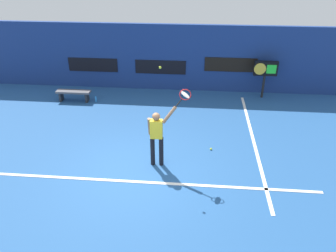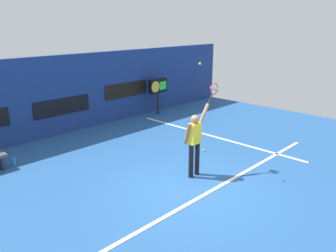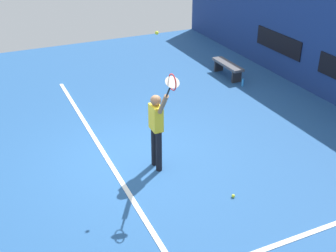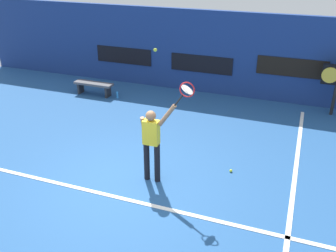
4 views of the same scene
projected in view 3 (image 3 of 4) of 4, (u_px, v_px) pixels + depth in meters
ground_plane at (132, 159)px, 9.56m from camera, size 18.00×18.00×0.00m
sponsor_banner_portside at (278, 43)px, 13.72m from camera, size 2.20×0.03×0.60m
court_baseline at (110, 164)px, 9.37m from camera, size 10.00×0.10×0.01m
court_sideline at (312, 232)px, 7.45m from camera, size 0.10×7.00×0.01m
tennis_player at (156, 126)px, 8.79m from camera, size 0.81×0.31×1.91m
tennis_racket at (172, 83)px, 7.62m from camera, size 0.48×0.27×0.60m
tennis_ball at (157, 33)px, 7.77m from camera, size 0.07×0.07×0.07m
court_bench at (228, 66)px, 13.83m from camera, size 1.40×0.36×0.45m
water_bottle at (243, 82)px, 13.20m from camera, size 0.07×0.07×0.24m
spare_ball at (233, 196)px, 8.31m from camera, size 0.07×0.07×0.07m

